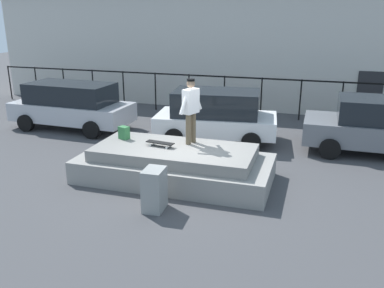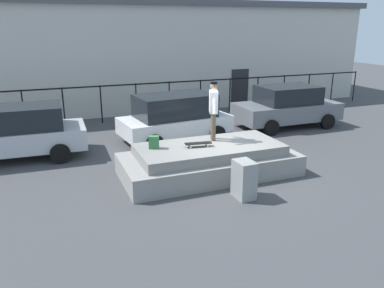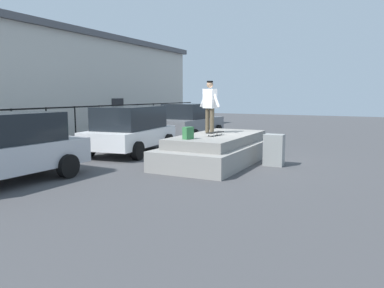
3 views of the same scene
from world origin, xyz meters
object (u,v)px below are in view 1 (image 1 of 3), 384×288
object	(u,v)px
skateboard	(160,143)
car_silver_hatchback_near	(72,105)
car_white_hatchback_mid	(216,115)
car_grey_sedan_far	(378,126)
utility_box	(154,190)
skateboarder	(191,107)
backpack	(124,133)

from	to	relation	value
skateboard	car_silver_hatchback_near	distance (m)	6.24
car_white_hatchback_mid	car_grey_sedan_far	size ratio (longest dim) A/B	0.96
utility_box	car_white_hatchback_mid	bearing A→B (deg)	87.26
skateboarder	backpack	distance (m)	2.10
skateboard	utility_box	xyz separation A→B (m)	(0.54, -1.76, -0.52)
skateboard	car_white_hatchback_mid	bearing A→B (deg)	81.05
backpack	skateboarder	bearing A→B (deg)	-153.36
backpack	car_silver_hatchback_near	xyz separation A→B (m)	(-3.85, 3.31, -0.16)
utility_box	car_silver_hatchback_near	bearing A→B (deg)	133.80
skateboard	car_grey_sedan_far	size ratio (longest dim) A/B	0.18
car_white_hatchback_mid	skateboarder	bearing A→B (deg)	-88.12
car_silver_hatchback_near	utility_box	xyz separation A→B (m)	(5.61, -5.41, -0.44)
skateboard	car_grey_sedan_far	world-z (taller)	car_grey_sedan_far
car_silver_hatchback_near	car_grey_sedan_far	world-z (taller)	car_grey_sedan_far
car_white_hatchback_mid	backpack	bearing A→B (deg)	-117.94
backpack	car_grey_sedan_far	distance (m)	7.88
skateboard	utility_box	distance (m)	1.91
skateboarder	utility_box	size ratio (longest dim) A/B	1.78
backpack	car_grey_sedan_far	bearing A→B (deg)	-131.06
car_white_hatchback_mid	car_grey_sedan_far	distance (m)	5.19
skateboard	skateboarder	bearing A→B (deg)	36.29
car_grey_sedan_far	skateboard	bearing A→B (deg)	-145.43
skateboard	car_silver_hatchback_near	bearing A→B (deg)	144.27
car_grey_sedan_far	utility_box	distance (m)	7.77
skateboarder	car_white_hatchback_mid	size ratio (longest dim) A/B	0.41
skateboarder	skateboard	xyz separation A→B (m)	(-0.69, -0.51, -0.92)
car_silver_hatchback_near	utility_box	bearing A→B (deg)	-43.95
car_silver_hatchback_near	car_grey_sedan_far	xyz separation A→B (m)	(10.84, 0.33, -0.03)
backpack	car_silver_hatchback_near	bearing A→B (deg)	-19.26
car_grey_sedan_far	utility_box	bearing A→B (deg)	-132.35
skateboarder	utility_box	bearing A→B (deg)	-93.85
utility_box	skateboarder	bearing A→B (deg)	83.90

